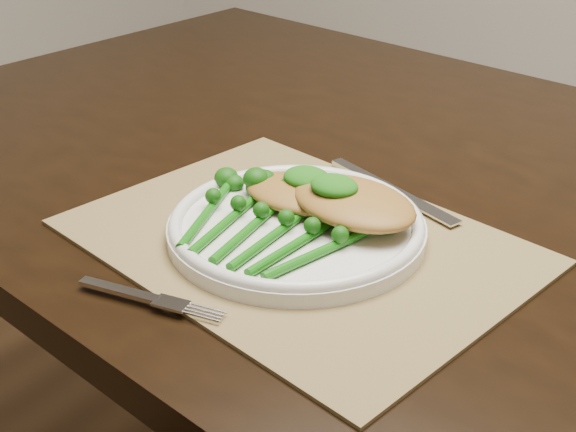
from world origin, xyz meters
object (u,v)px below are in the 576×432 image
Objects in this scene: dining_table at (415,432)px; dinner_plate at (296,226)px; broccolini_bundle at (262,231)px; chicken_fillet_left at (295,193)px; placemat at (298,241)px.

dinner_plate reaches higher than dining_table.
dining_table is 0.44m from dinner_plate.
dining_table is 9.09× the size of broccolini_bundle.
dinner_plate is 2.26× the size of chicken_fillet_left.
chicken_fillet_left reaches higher than dinner_plate.
dining_table is 0.43m from placemat.
broccolini_bundle is (0.01, -0.08, -0.01)m from chicken_fillet_left.
dinner_plate is at bearing 70.76° from broccolini_bundle.
dining_table is at bearing 68.38° from broccolini_bundle.
dining_table is at bearing 70.40° from dinner_plate.
dining_table is 3.84× the size of placemat.
chicken_fillet_left is 0.62× the size of broccolini_bundle.
broccolini_bundle is at bearing -106.72° from dinner_plate.
chicken_fillet_left is at bearing 126.96° from dinner_plate.
placemat is (-0.06, -0.20, 0.37)m from dining_table.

